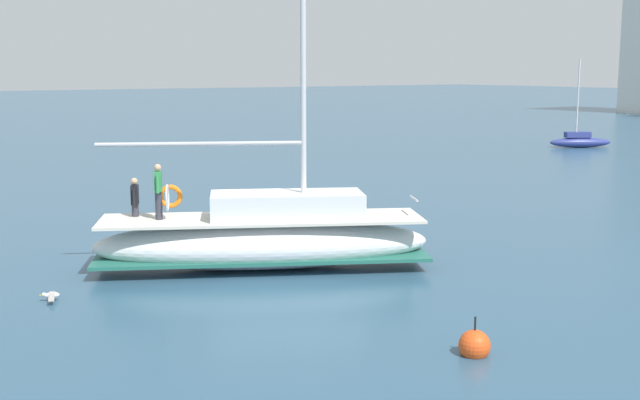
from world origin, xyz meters
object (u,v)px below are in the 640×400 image
at_px(moored_sloop_near, 580,141).
at_px(mooring_buoy, 474,346).
at_px(main_sailboat, 265,237).
at_px(seagull, 51,295).

relative_size(moored_sloop_near, mooring_buoy, 6.91).
bearing_deg(main_sailboat, seagull, -90.23).
bearing_deg(seagull, moored_sloop_near, 112.93).
bearing_deg(mooring_buoy, main_sailboat, 179.39).
relative_size(moored_sloop_near, seagull, 6.92).
bearing_deg(main_sailboat, mooring_buoy, -0.61).
xyz_separation_m(moored_sloop_near, seagull, (18.25, -43.14, -0.34)).
bearing_deg(moored_sloop_near, mooring_buoy, -54.21).
bearing_deg(seagull, mooring_buoy, 34.97).
height_order(main_sailboat, moored_sloop_near, main_sailboat).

